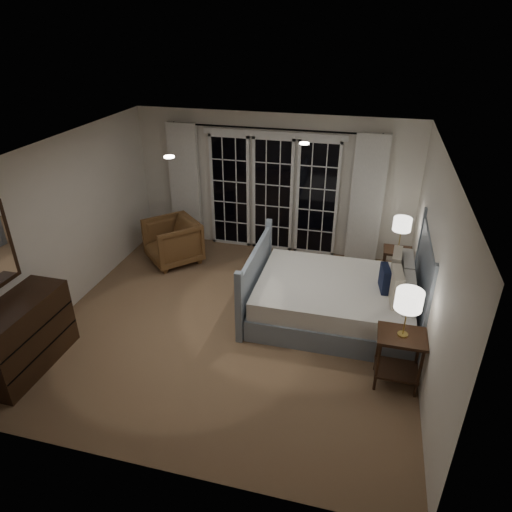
% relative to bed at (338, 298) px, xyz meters
% --- Properties ---
extents(floor, '(5.00, 5.00, 0.00)m').
position_rel_bed_xyz_m(floor, '(-1.41, -0.47, -0.34)').
color(floor, olive).
rests_on(floor, ground).
extents(ceiling, '(5.00, 5.00, 0.00)m').
position_rel_bed_xyz_m(ceiling, '(-1.41, -0.47, 2.16)').
color(ceiling, white).
rests_on(ceiling, wall_back).
extents(wall_left, '(0.02, 5.00, 2.50)m').
position_rel_bed_xyz_m(wall_left, '(-3.91, -0.47, 0.91)').
color(wall_left, silver).
rests_on(wall_left, floor).
extents(wall_right, '(0.02, 5.00, 2.50)m').
position_rel_bed_xyz_m(wall_right, '(1.09, -0.47, 0.91)').
color(wall_right, silver).
rests_on(wall_right, floor).
extents(wall_back, '(5.00, 0.02, 2.50)m').
position_rel_bed_xyz_m(wall_back, '(-1.41, 2.03, 0.91)').
color(wall_back, silver).
rests_on(wall_back, floor).
extents(wall_front, '(5.00, 0.02, 2.50)m').
position_rel_bed_xyz_m(wall_front, '(-1.41, -2.97, 0.91)').
color(wall_front, silver).
rests_on(wall_front, floor).
extents(french_doors, '(2.50, 0.04, 2.20)m').
position_rel_bed_xyz_m(french_doors, '(-1.41, 1.99, 0.75)').
color(french_doors, black).
rests_on(french_doors, wall_back).
extents(curtain_rod, '(3.50, 0.03, 0.03)m').
position_rel_bed_xyz_m(curtain_rod, '(-1.41, 1.93, 1.91)').
color(curtain_rod, black).
rests_on(curtain_rod, wall_back).
extents(curtain_left, '(0.55, 0.10, 2.25)m').
position_rel_bed_xyz_m(curtain_left, '(-3.06, 1.91, 0.81)').
color(curtain_left, white).
rests_on(curtain_left, curtain_rod).
extents(curtain_right, '(0.55, 0.10, 2.25)m').
position_rel_bed_xyz_m(curtain_right, '(0.24, 1.91, 0.81)').
color(curtain_right, white).
rests_on(curtain_right, curtain_rod).
extents(downlight_a, '(0.12, 0.12, 0.01)m').
position_rel_bed_xyz_m(downlight_a, '(-0.61, 0.13, 2.15)').
color(downlight_a, white).
rests_on(downlight_a, ceiling).
extents(downlight_b, '(0.12, 0.12, 0.01)m').
position_rel_bed_xyz_m(downlight_b, '(-2.01, -0.87, 2.15)').
color(downlight_b, white).
rests_on(downlight_b, ceiling).
extents(bed, '(2.38, 1.71, 1.39)m').
position_rel_bed_xyz_m(bed, '(0.00, 0.00, 0.00)').
color(bed, gray).
rests_on(bed, floor).
extents(nightstand_left, '(0.55, 0.44, 0.71)m').
position_rel_bed_xyz_m(nightstand_left, '(0.81, -1.16, 0.13)').
color(nightstand_left, '#331B11').
rests_on(nightstand_left, floor).
extents(nightstand_right, '(0.45, 0.36, 0.59)m').
position_rel_bed_xyz_m(nightstand_right, '(0.82, 1.30, 0.04)').
color(nightstand_right, '#331B11').
rests_on(nightstand_right, floor).
extents(lamp_left, '(0.30, 0.30, 0.59)m').
position_rel_bed_xyz_m(lamp_left, '(0.81, -1.16, 0.83)').
color(lamp_left, tan).
rests_on(lamp_left, nightstand_left).
extents(lamp_right, '(0.28, 0.28, 0.55)m').
position_rel_bed_xyz_m(lamp_right, '(0.82, 1.30, 0.68)').
color(lamp_right, tan).
rests_on(lamp_right, nightstand_right).
extents(armchair, '(1.19, 1.19, 0.78)m').
position_rel_bed_xyz_m(armchair, '(-3.00, 1.04, 0.05)').
color(armchair, brown).
rests_on(armchair, floor).
extents(dresser, '(0.55, 1.30, 0.92)m').
position_rel_bed_xyz_m(dresser, '(-3.64, -1.99, 0.12)').
color(dresser, '#331B11').
rests_on(dresser, floor).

